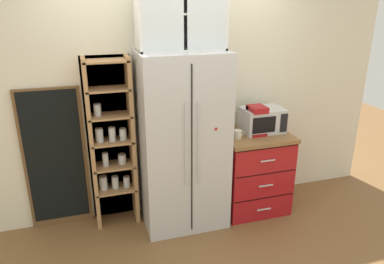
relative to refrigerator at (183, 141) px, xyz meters
The scene contains 13 objects.
ground_plane 0.90m from the refrigerator, 90.00° to the right, with size 10.57×10.57×0.00m, color brown.
wall_back_cream 0.52m from the refrigerator, 90.00° to the left, with size 4.88×0.10×2.55m, color silver.
refrigerator is the anchor object (origin of this frame).
pantry_shelf_column 0.72m from the refrigerator, 160.57° to the left, with size 0.48×0.30×1.75m.
counter_cabinet 0.93m from the refrigerator, ahead, with size 0.73×0.64×0.89m.
microwave 0.92m from the refrigerator, ahead, with size 0.44×0.33×0.26m.
coffee_maker 0.82m from the refrigerator, ahead, with size 0.17×0.20×0.31m.
mug_cream 0.58m from the refrigerator, ahead, with size 0.12×0.08×0.09m.
mug_sage 0.81m from the refrigerator, ahead, with size 0.12×0.09×0.09m.
bottle_clear 0.82m from the refrigerator, ahead, with size 0.06×0.06×0.27m.
bottle_green 0.82m from the refrigerator, ahead, with size 0.07×0.07×0.29m.
upper_cabinet 1.22m from the refrigerator, 90.00° to the left, with size 0.81×0.32×0.64m.
chalkboard_menu 1.28m from the refrigerator, 166.79° to the left, with size 0.60×0.04×1.47m.
Camera 1 is at (-0.91, -3.23, 2.24)m, focal length 33.86 mm.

